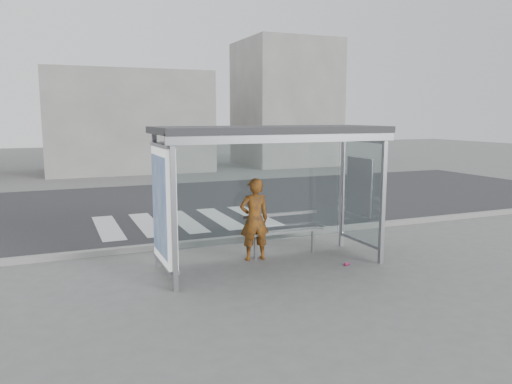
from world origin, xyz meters
The scene contains 10 objects.
ground centered at (0.00, 0.00, 0.00)m, with size 80.00×80.00×0.00m, color #5F5F5C.
road centered at (0.00, 7.00, 0.00)m, with size 30.00×10.00×0.01m, color #272729.
curb centered at (0.00, 1.95, 0.06)m, with size 30.00×0.18×0.12m, color gray.
crosswalk centered at (-0.50, 4.50, 0.00)m, with size 4.55×3.00×0.00m.
bus_shelter centered at (-0.37, 0.06, 1.98)m, with size 4.25×1.65×2.62m.
building_center centered at (0.00, 18.00, 2.50)m, with size 8.00×5.00×5.00m, color gray.
building_right centered at (9.00, 18.00, 3.50)m, with size 5.00×5.00×7.00m, color gray.
person centered at (-0.14, 0.47, 0.81)m, with size 0.59×0.39×1.62m, color #E14615.
bench centered at (0.52, 0.50, 0.51)m, with size 1.65×0.31×0.85m.
soda_can centered at (1.32, -0.58, 0.03)m, with size 0.06×0.06×0.12m, color #C63A72.
Camera 1 is at (-3.76, -8.34, 2.81)m, focal length 35.00 mm.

